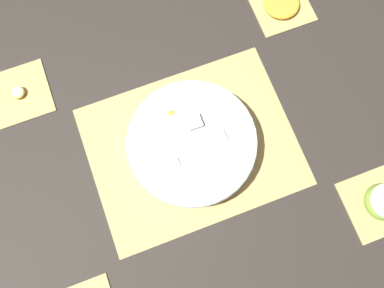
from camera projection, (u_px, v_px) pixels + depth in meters
The scene contains 9 objects.
ground_plane at pixel (192, 147), 0.88m from camera, with size 6.00×6.00×0.00m, color #2D2823.
bamboo_mat_center at pixel (192, 146), 0.87m from camera, with size 0.47×0.37×0.01m.
coaster_mat_near_left at pixel (281, 5), 0.96m from camera, with size 0.14×0.14×0.01m.
coaster_mat_near_right at pixel (19, 94), 0.90m from camera, with size 0.14×0.14×0.01m.
coaster_mat_far_left at pixel (377, 203), 0.84m from camera, with size 0.14×0.14×0.01m.
fruit_salad_bowl at pixel (192, 143), 0.84m from camera, with size 0.29×0.29×0.06m.
apple_half at pixel (383, 202), 0.82m from camera, with size 0.08×0.08×0.05m.
orange_slice_whole at pixel (282, 3), 0.95m from camera, with size 0.09×0.09×0.01m.
banana_coin_single at pixel (18, 93), 0.90m from camera, with size 0.03×0.03×0.01m.
Camera 1 is at (0.07, 0.19, 0.85)m, focal length 35.00 mm.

